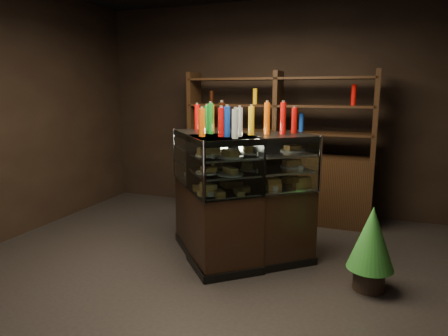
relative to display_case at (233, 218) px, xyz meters
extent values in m
plane|color=black|center=(-0.19, -0.51, -0.45)|extent=(5.00, 5.00, 0.00)
cube|color=black|center=(-0.19, 1.99, 1.05)|extent=(5.00, 0.02, 3.00)
cube|color=black|center=(0.20, -0.01, -0.06)|extent=(1.28, 1.22, 0.77)
cube|color=black|center=(0.20, -0.01, -0.41)|extent=(1.32, 1.25, 0.08)
cube|color=black|center=(0.20, -0.01, 0.84)|extent=(1.28, 1.22, 0.06)
cube|color=silver|center=(0.20, -0.01, 0.33)|extent=(1.21, 1.15, 0.02)
cube|color=silver|center=(0.20, -0.01, 0.51)|extent=(1.21, 1.15, 0.02)
cube|color=silver|center=(0.20, -0.01, 0.68)|extent=(1.21, 1.15, 0.02)
cube|color=white|center=(0.40, -0.25, 0.60)|extent=(0.90, 0.77, 0.54)
cylinder|color=silver|center=(0.84, 0.15, 0.60)|extent=(0.03, 0.03, 0.56)
cylinder|color=silver|center=(-0.05, -0.62, 0.60)|extent=(0.03, 0.03, 0.56)
cube|color=black|center=(-0.20, 0.02, -0.06)|extent=(1.21, 1.28, 0.77)
cube|color=black|center=(-0.20, 0.02, -0.41)|extent=(1.24, 1.32, 0.08)
cube|color=black|center=(-0.20, 0.02, 0.84)|extent=(1.21, 1.28, 0.06)
cube|color=silver|center=(-0.20, 0.02, 0.33)|extent=(1.14, 1.22, 0.02)
cube|color=silver|center=(-0.20, 0.02, 0.51)|extent=(1.14, 1.22, 0.02)
cube|color=silver|center=(-0.20, 0.02, 0.68)|extent=(1.14, 1.22, 0.02)
cube|color=white|center=(-0.44, -0.18, 0.60)|extent=(0.76, 0.91, 0.54)
cylinder|color=silver|center=(-0.05, -0.62, 0.60)|extent=(0.03, 0.03, 0.56)
cylinder|color=silver|center=(-0.81, 0.28, 0.60)|extent=(0.03, 0.03, 0.56)
cube|color=#BC8343|center=(-0.15, -0.36, 0.37)|extent=(0.20, 0.19, 0.06)
cube|color=#BC8343|center=(0.10, -0.14, 0.37)|extent=(0.20, 0.19, 0.06)
cube|color=#BC8343|center=(0.35, 0.07, 0.37)|extent=(0.20, 0.19, 0.06)
cube|color=#BC8343|center=(0.60, 0.29, 0.37)|extent=(0.20, 0.19, 0.06)
cylinder|color=white|center=(-0.14, -0.31, 0.53)|extent=(0.24, 0.24, 0.01)
cube|color=#BC8343|center=(-0.14, -0.31, 0.57)|extent=(0.18, 0.17, 0.05)
cylinder|color=white|center=(0.20, -0.01, 0.53)|extent=(0.24, 0.24, 0.01)
cube|color=#BC8343|center=(0.20, -0.01, 0.57)|extent=(0.18, 0.17, 0.05)
cylinder|color=white|center=(0.54, 0.28, 0.53)|extent=(0.24, 0.24, 0.01)
cube|color=#BC8343|center=(0.54, 0.28, 0.57)|extent=(0.18, 0.17, 0.05)
cylinder|color=white|center=(-0.14, -0.31, 0.70)|extent=(0.24, 0.24, 0.02)
cube|color=#BC8343|center=(-0.14, -0.31, 0.73)|extent=(0.18, 0.17, 0.05)
cylinder|color=white|center=(0.20, -0.01, 0.70)|extent=(0.24, 0.24, 0.02)
cube|color=#BC8343|center=(0.20, -0.01, 0.73)|extent=(0.18, 0.17, 0.05)
cylinder|color=white|center=(0.54, 0.28, 0.70)|extent=(0.24, 0.24, 0.02)
cube|color=#BC8343|center=(0.54, 0.28, 0.73)|extent=(0.18, 0.17, 0.05)
cube|color=#BC8343|center=(-0.54, 0.38, 0.37)|extent=(0.18, 0.20, 0.06)
cube|color=#BC8343|center=(-0.33, 0.13, 0.37)|extent=(0.18, 0.20, 0.06)
cube|color=#BC8343|center=(-0.12, -0.13, 0.37)|extent=(0.18, 0.20, 0.06)
cube|color=#BC8343|center=(0.09, -0.38, 0.37)|extent=(0.18, 0.20, 0.06)
cylinder|color=white|center=(-0.49, 0.36, 0.53)|extent=(0.24, 0.24, 0.01)
cube|color=#BC8343|center=(-0.49, 0.36, 0.57)|extent=(0.17, 0.18, 0.05)
cylinder|color=white|center=(-0.20, 0.02, 0.53)|extent=(0.24, 0.24, 0.01)
cube|color=#BC8343|center=(-0.20, 0.02, 0.57)|extent=(0.17, 0.18, 0.05)
cylinder|color=white|center=(0.08, -0.33, 0.53)|extent=(0.24, 0.24, 0.01)
cube|color=#BC8343|center=(0.08, -0.33, 0.57)|extent=(0.17, 0.18, 0.05)
cylinder|color=white|center=(-0.49, 0.36, 0.70)|extent=(0.24, 0.24, 0.02)
cube|color=#BC8343|center=(-0.49, 0.36, 0.73)|extent=(0.17, 0.18, 0.05)
cylinder|color=white|center=(-0.20, 0.02, 0.70)|extent=(0.24, 0.24, 0.02)
cube|color=#BC8343|center=(-0.20, 0.02, 0.73)|extent=(0.17, 0.18, 0.05)
cylinder|color=white|center=(0.08, -0.33, 0.70)|extent=(0.24, 0.24, 0.02)
cube|color=#BC8343|center=(0.08, -0.33, 0.73)|extent=(0.17, 0.18, 0.05)
cylinder|color=#0F38B2|center=(-0.17, -0.34, 1.01)|extent=(0.06, 0.06, 0.28)
cylinder|color=silver|center=(-0.17, -0.34, 1.16)|extent=(0.03, 0.03, 0.02)
cylinder|color=#D8590A|center=(-0.05, -0.23, 1.01)|extent=(0.06, 0.06, 0.28)
cylinder|color=silver|center=(-0.05, -0.23, 1.16)|extent=(0.03, 0.03, 0.02)
cylinder|color=silver|center=(0.08, -0.12, 1.01)|extent=(0.06, 0.06, 0.28)
cylinder|color=silver|center=(0.08, -0.12, 1.16)|extent=(0.03, 0.03, 0.02)
cylinder|color=#B20C0A|center=(0.20, -0.01, 1.01)|extent=(0.06, 0.06, 0.28)
cylinder|color=silver|center=(0.20, -0.01, 1.16)|extent=(0.03, 0.03, 0.02)
cylinder|color=yellow|center=(0.33, 0.09, 1.01)|extent=(0.06, 0.06, 0.28)
cylinder|color=silver|center=(0.33, 0.09, 1.16)|extent=(0.03, 0.03, 0.02)
cylinder|color=black|center=(0.45, 0.20, 1.01)|extent=(0.06, 0.06, 0.28)
cylinder|color=silver|center=(0.45, 0.20, 1.16)|extent=(0.03, 0.03, 0.02)
cylinder|color=#147223|center=(0.58, 0.31, 1.01)|extent=(0.06, 0.06, 0.28)
cylinder|color=silver|center=(0.58, 0.31, 1.16)|extent=(0.03, 0.03, 0.02)
cylinder|color=#0F38B2|center=(-0.52, 0.40, 1.01)|extent=(0.06, 0.06, 0.28)
cylinder|color=silver|center=(-0.52, 0.40, 1.16)|extent=(0.03, 0.03, 0.02)
cylinder|color=#D8590A|center=(-0.41, 0.27, 1.01)|extent=(0.06, 0.06, 0.28)
cylinder|color=silver|center=(-0.41, 0.27, 1.16)|extent=(0.03, 0.03, 0.02)
cylinder|color=silver|center=(-0.31, 0.15, 1.01)|extent=(0.06, 0.06, 0.28)
cylinder|color=silver|center=(-0.31, 0.15, 1.16)|extent=(0.03, 0.03, 0.02)
cylinder|color=#B20C0A|center=(-0.20, 0.02, 1.01)|extent=(0.06, 0.06, 0.28)
cylinder|color=silver|center=(-0.20, 0.02, 1.16)|extent=(0.03, 0.03, 0.02)
cylinder|color=yellow|center=(-0.10, -0.11, 1.01)|extent=(0.06, 0.06, 0.28)
cylinder|color=silver|center=(-0.10, -0.11, 1.16)|extent=(0.03, 0.03, 0.02)
cylinder|color=black|center=(0.01, -0.23, 1.01)|extent=(0.06, 0.06, 0.28)
cylinder|color=silver|center=(0.01, -0.23, 1.16)|extent=(0.03, 0.03, 0.02)
cylinder|color=#147223|center=(0.11, -0.36, 1.01)|extent=(0.06, 0.06, 0.28)
cylinder|color=silver|center=(0.11, -0.36, 1.16)|extent=(0.03, 0.03, 0.02)
cylinder|color=black|center=(1.35, -0.21, -0.35)|extent=(0.27, 0.27, 0.20)
cone|color=#1A5418|center=(1.35, -0.21, 0.04)|extent=(0.40, 0.40, 0.56)
cone|color=#1A5418|center=(1.35, -0.21, 0.22)|extent=(0.32, 0.32, 0.39)
cube|color=black|center=(0.09, 1.54, 0.00)|extent=(2.52, 0.44, 0.90)
cube|color=black|center=(-1.13, 1.56, 1.00)|extent=(0.06, 0.38, 1.10)
cube|color=black|center=(0.09, 1.54, 1.00)|extent=(0.06, 0.38, 1.10)
cube|color=black|center=(1.32, 1.53, 1.00)|extent=(0.06, 0.38, 1.10)
cube|color=black|center=(0.09, 1.54, 0.75)|extent=(2.47, 0.40, 0.03)
cube|color=black|center=(0.09, 1.54, 1.10)|extent=(2.47, 0.40, 0.03)
cube|color=black|center=(0.09, 1.54, 1.45)|extent=(2.47, 0.40, 0.03)
cylinder|color=#0F38B2|center=(-0.86, 1.55, 0.88)|extent=(0.06, 0.06, 0.22)
cylinder|color=#D8590A|center=(-0.22, 1.55, 0.88)|extent=(0.06, 0.06, 0.22)
cylinder|color=silver|center=(0.41, 1.54, 0.88)|extent=(0.06, 0.06, 0.22)
cylinder|color=#B20C0A|center=(1.05, 1.54, 0.88)|extent=(0.06, 0.06, 0.22)
camera|label=1|loc=(1.29, -3.74, 1.28)|focal=32.00mm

